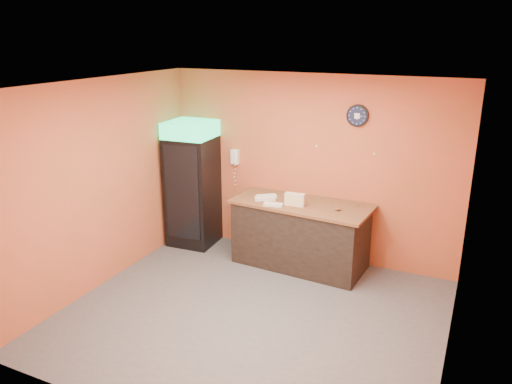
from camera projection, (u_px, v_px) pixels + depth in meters
The scene contains 15 objects.
floor at pixel (252, 315), 6.19m from camera, with size 4.50×4.50×0.00m, color #47474C.
back_wall at pixel (309, 168), 7.49m from camera, with size 4.50×0.02×2.80m, color #CF523A.
left_wall at pixel (101, 185), 6.67m from camera, with size 0.02×4.00×2.80m, color #CF523A.
right_wall at pixel (460, 242), 4.86m from camera, with size 0.02×4.00×2.80m, color #CF523A.
ceiling at pixel (252, 86), 5.34m from camera, with size 4.50×4.00×0.02m, color white.
beverage_cooler at pixel (191, 186), 8.02m from camera, with size 0.75×0.76×2.03m.
prep_counter at pixel (300, 235), 7.40m from camera, with size 1.89×0.84×0.95m, color black.
wall_clock at pixel (357, 116), 6.93m from camera, with size 0.31×0.06×0.31m.
wall_phone at pixel (235, 157), 7.92m from camera, with size 0.13×0.11×0.23m.
butcher_paper at pixel (301, 204), 7.25m from camera, with size 2.01×0.89×0.04m, color brown.
sub_roll_stack at pixel (295, 199), 7.10m from camera, with size 0.29×0.12×0.18m.
wrapped_sandwich_left at pixel (265, 199), 7.35m from camera, with size 0.30×0.12×0.04m, color silver.
wrapped_sandwich_mid at pixel (273, 204), 7.11m from camera, with size 0.27×0.11×0.04m, color silver.
wrapped_sandwich_right at pixel (266, 196), 7.45m from camera, with size 0.30×0.12×0.04m, color silver.
kitchen_tool at pixel (297, 198), 7.34m from camera, with size 0.06×0.06×0.06m, color silver.
Camera 1 is at (2.34, -4.89, 3.36)m, focal length 35.00 mm.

